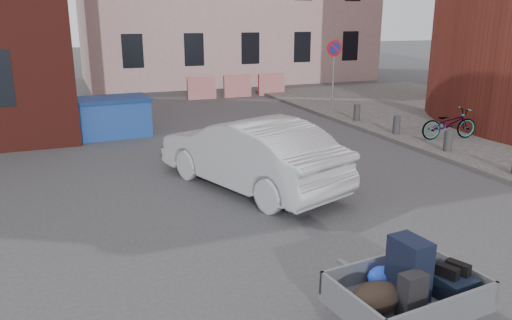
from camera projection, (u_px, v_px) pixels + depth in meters
name	position (u px, v px, depth m)	size (l,w,h in m)	color
ground	(303.00, 243.00, 8.14)	(120.00, 120.00, 0.00)	#38383A
no_parking_sign	(334.00, 61.00, 18.19)	(0.60, 0.09, 2.65)	gray
bollards	(448.00, 141.00, 13.20)	(0.22, 9.02, 0.55)	#3A3A3D
barriers	(237.00, 86.00, 22.90)	(4.70, 0.18, 1.00)	red
trailer	(406.00, 291.00, 5.56)	(1.70, 1.88, 1.20)	black
dumpster	(102.00, 117.00, 15.24)	(2.92, 1.64, 1.19)	#2148A0
silver_car	(249.00, 153.00, 10.61)	(1.61, 4.63, 1.52)	silver
bicycle	(449.00, 124.00, 14.49)	(0.59, 1.70, 0.89)	black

